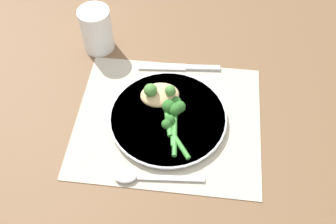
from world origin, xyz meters
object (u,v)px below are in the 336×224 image
at_px(spoon, 137,177).
at_px(water_glass, 96,30).
at_px(chicken_fillet, 160,95).
at_px(broccoli_stalk_left, 175,111).
at_px(broccoli_stalk_front, 167,99).
at_px(broccoli_stalk_right, 173,108).
at_px(broccoli_stalk_rear, 172,128).
at_px(plate, 168,117).
at_px(knife, 180,67).

height_order(spoon, water_glass, water_glass).
bearing_deg(chicken_fillet, broccoli_stalk_left, -46.00).
xyz_separation_m(broccoli_stalk_front, broccoli_stalk_right, (0.02, -0.02, -0.00)).
bearing_deg(broccoli_stalk_right, broccoli_stalk_left, -76.68).
bearing_deg(broccoli_stalk_rear, spoon, -151.82).
distance_m(broccoli_stalk_front, broccoli_stalk_left, 0.04).
xyz_separation_m(broccoli_stalk_front, broccoli_stalk_rear, (0.02, -0.08, -0.00)).
bearing_deg(chicken_fillet, spoon, -96.25).
relative_size(chicken_fillet, broccoli_stalk_rear, 0.99).
distance_m(broccoli_stalk_front, broccoli_stalk_rear, 0.08).
distance_m(broccoli_stalk_right, broccoli_stalk_left, 0.01).
relative_size(broccoli_stalk_right, broccoli_stalk_rear, 1.21).
bearing_deg(spoon, water_glass, 19.12).
bearing_deg(plate, chicken_fillet, 117.94).
relative_size(knife, water_glass, 1.75).
height_order(chicken_fillet, water_glass, water_glass).
relative_size(knife, spoon, 1.10).
distance_m(broccoli_stalk_left, broccoli_stalk_rear, 0.05).
height_order(broccoli_stalk_front, broccoli_stalk_right, broccoli_stalk_front).
xyz_separation_m(broccoli_stalk_right, water_glass, (-0.22, 0.20, 0.03)).
xyz_separation_m(chicken_fillet, knife, (0.04, 0.12, -0.03)).
relative_size(chicken_fillet, spoon, 0.55).
xyz_separation_m(broccoli_stalk_rear, water_glass, (-0.22, 0.26, 0.03)).
height_order(broccoli_stalk_right, knife, broccoli_stalk_right).
relative_size(broccoli_stalk_front, broccoli_stalk_left, 0.91).
xyz_separation_m(broccoli_stalk_left, knife, (-0.00, 0.16, -0.03)).
height_order(broccoli_stalk_right, broccoli_stalk_left, broccoli_stalk_left).
relative_size(plate, spoon, 1.42).
distance_m(broccoli_stalk_left, spoon, 0.17).
distance_m(chicken_fillet, spoon, 0.20).
distance_m(chicken_fillet, broccoli_stalk_left, 0.06).
relative_size(plate, broccoli_stalk_left, 1.95).
bearing_deg(knife, broccoli_stalk_right, 174.67).
distance_m(plate, spoon, 0.16).
height_order(plate, broccoli_stalk_right, broccoli_stalk_right).
height_order(broccoli_stalk_front, spoon, broccoli_stalk_front).
bearing_deg(broccoli_stalk_rear, broccoli_stalk_right, 57.24).
bearing_deg(broccoli_stalk_right, chicken_fillet, 131.27).
bearing_deg(broccoli_stalk_left, chicken_fillet, 128.74).
distance_m(broccoli_stalk_front, broccoli_stalk_right, 0.03).
bearing_deg(broccoli_stalk_right, plate, -131.18).
height_order(broccoli_stalk_front, knife, broccoli_stalk_front).
xyz_separation_m(chicken_fillet, broccoli_stalk_right, (0.04, -0.03, -0.00)).
bearing_deg(chicken_fillet, broccoli_stalk_right, -40.75).
height_order(broccoli_stalk_right, water_glass, water_glass).
bearing_deg(broccoli_stalk_rear, broccoli_stalk_front, 69.57).
xyz_separation_m(plate, broccoli_stalk_right, (0.01, 0.02, 0.02)).
xyz_separation_m(plate, water_glass, (-0.21, 0.22, 0.05)).
bearing_deg(knife, water_glass, 71.64).
distance_m(broccoli_stalk_left, water_glass, 0.31).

